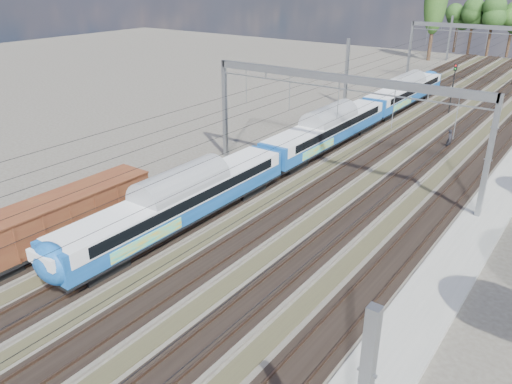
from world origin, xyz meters
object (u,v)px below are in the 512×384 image
Objects in this scene: freight_boxcar at (61,218)px; signal_near at (453,83)px; worker at (450,139)px; emu_train at (327,126)px.

signal_near is (10.27, 47.55, 1.87)m from freight_boxcar.
freight_boxcar is 6.59× the size of worker.
freight_boxcar is at bearing 165.55° from worker.
emu_train is 10.11× the size of signal_near.
worker is 0.32× the size of signal_near.
emu_train is at bearing -111.79° from signal_near.
signal_near reaches higher than worker.
signal_near is (5.77, 21.13, 1.36)m from emu_train.
signal_near reaches higher than freight_boxcar.
signal_near is at bearing 74.74° from emu_train.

